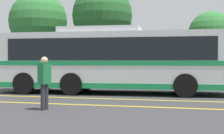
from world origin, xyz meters
The scene contains 11 objects.
ground_plane centered at (0.00, 0.00, 0.00)m, with size 220.00×220.00×0.00m, color #38383A.
lane_strip_0 centered at (-0.36, -2.69, 0.00)m, with size 0.20×30.68×0.01m, color gold.
lane_strip_1 centered at (-0.36, -4.57, 0.00)m, with size 0.20×30.68×0.01m, color gold.
curb_strip centered at (-0.36, 5.47, 0.07)m, with size 38.68×0.36×0.15m, color #99999E.
transit_bus centered at (-0.38, -0.49, 1.61)m, with size 11.11×3.26×3.09m.
parked_car_1 centered at (-6.14, 3.58, 0.73)m, with size 4.73×2.08×1.43m.
parked_car_2 centered at (-0.06, 3.76, 0.74)m, with size 4.65×2.24×1.46m.
pedestrian_1 centered at (-1.22, -5.91, 0.93)m, with size 0.29×0.45×1.65m.
tree_1 centered at (-8.69, 8.52, 4.76)m, with size 4.69×4.69×7.11m.
tree_2 centered at (4.82, 9.16, 3.51)m, with size 3.33×3.33×5.19m.
tree_3 centered at (-3.20, 8.16, 5.02)m, with size 4.58×4.58×7.32m.
Camera 1 is at (3.05, -14.79, 1.50)m, focal length 50.00 mm.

